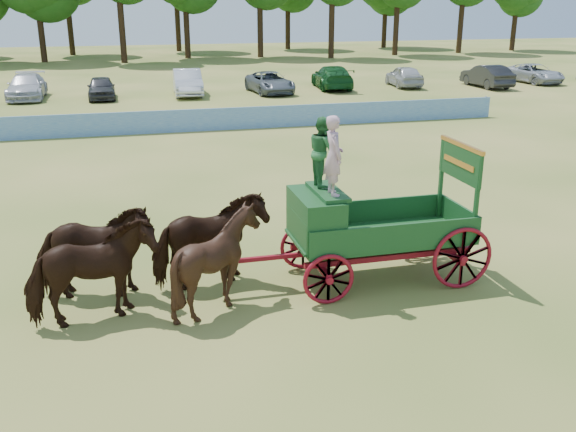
{
  "coord_description": "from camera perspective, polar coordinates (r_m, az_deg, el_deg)",
  "views": [
    {
      "loc": [
        -6.88,
        -12.22,
        5.96
      ],
      "look_at": [
        -3.42,
        1.06,
        1.3
      ],
      "focal_mm": 40.0,
      "sensor_mm": 36.0,
      "label": 1
    }
  ],
  "objects": [
    {
      "name": "ground",
      "position": [
        15.24,
        13.64,
        -4.83
      ],
      "size": [
        160.0,
        160.0,
        0.0
      ],
      "primitive_type": "plane",
      "color": "tan",
      "rests_on": "ground"
    },
    {
      "name": "horse_lead_left",
      "position": [
        12.75,
        -17.06,
        -4.9
      ],
      "size": [
        2.61,
        1.62,
        2.05
      ],
      "primitive_type": "imported",
      "rotation": [
        0.0,
        0.0,
        1.8
      ],
      "color": "black",
      "rests_on": "ground"
    },
    {
      "name": "horse_lead_right",
      "position": [
        13.77,
        -16.93,
        -3.11
      ],
      "size": [
        2.54,
        1.41,
        2.05
      ],
      "primitive_type": "imported",
      "rotation": [
        0.0,
        0.0,
        1.44
      ],
      "color": "black",
      "rests_on": "ground"
    },
    {
      "name": "horse_wheel_left",
      "position": [
        12.83,
        -6.3,
        -3.99
      ],
      "size": [
        2.05,
        1.88,
        2.05
      ],
      "primitive_type": "imported",
      "rotation": [
        0.0,
        0.0,
        1.44
      ],
      "color": "black",
      "rests_on": "ground"
    },
    {
      "name": "horse_wheel_right",
      "position": [
        13.84,
        -6.98,
        -2.29
      ],
      "size": [
        2.61,
        1.64,
        2.05
      ],
      "primitive_type": "imported",
      "rotation": [
        0.0,
        0.0,
        1.81
      ],
      "color": "black",
      "rests_on": "ground"
    },
    {
      "name": "farm_dray",
      "position": [
        13.82,
        5.48,
        0.38
      ],
      "size": [
        6.0,
        2.0,
        3.78
      ],
      "color": "maroon",
      "rests_on": "ground"
    },
    {
      "name": "sponsor_banner",
      "position": [
        31.27,
        -3.57,
        8.7
      ],
      "size": [
        26.0,
        0.08,
        1.05
      ],
      "primitive_type": "cube",
      "color": "blue",
      "rests_on": "ground"
    },
    {
      "name": "parked_cars",
      "position": [
        43.16,
        -5.86,
        11.73
      ],
      "size": [
        56.56,
        7.36,
        1.64
      ],
      "color": "silver",
      "rests_on": "ground"
    }
  ]
}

